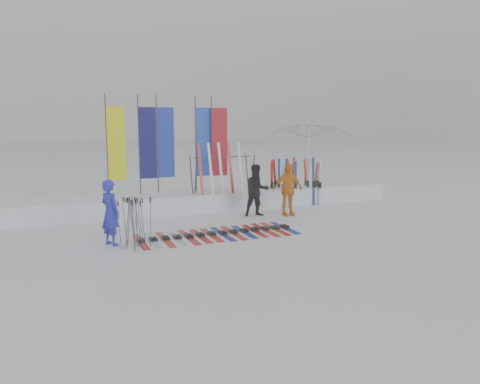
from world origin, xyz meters
name	(u,v)px	position (x,y,z in m)	size (l,w,h in m)	color
ground	(257,241)	(0.00, 0.00, 0.00)	(120.00, 120.00, 0.00)	white
snow_bank	(201,200)	(0.00, 4.60, 0.30)	(14.00, 1.60, 0.60)	white
person_blue	(110,213)	(-3.40, 1.02, 0.79)	(0.58, 0.38, 1.59)	#2127C4
person_black	(257,190)	(1.28, 2.82, 0.81)	(0.79, 0.62, 1.63)	black
person_yellow	(288,189)	(2.22, 2.56, 0.83)	(0.98, 0.41, 1.66)	orange
tent_canopy	(309,158)	(4.83, 5.64, 1.50)	(3.26, 3.33, 2.99)	white
ski_row	(217,233)	(-0.70, 0.99, 0.03)	(4.17, 1.69, 0.07)	red
pole_cluster	(134,223)	(-2.93, 0.54, 0.60)	(0.83, 0.74, 1.24)	#595B60
feather_flags	(171,143)	(-0.91, 4.86, 2.24)	(4.04, 0.21, 3.20)	#383A3F
ski_rack	(222,169)	(0.64, 4.20, 1.38)	(2.04, 0.80, 1.23)	#383A3F
upright_skis	(297,182)	(3.41, 4.09, 0.80)	(1.68, 0.98, 1.69)	red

